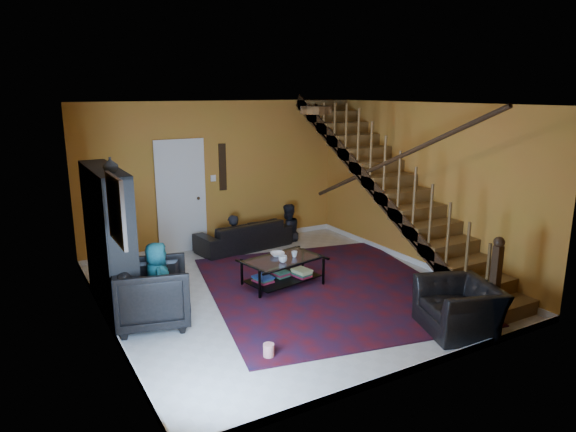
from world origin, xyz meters
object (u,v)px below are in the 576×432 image
sofa (244,235)px  coffee_table (283,270)px  armchair_right (459,307)px  bookshelf (110,243)px  armchair_left (153,294)px

sofa → coffee_table: (-0.30, -2.09, -0.01)m
armchair_right → bookshelf: bearing=-109.6°
sofa → armchair_left: (-2.42, -2.45, 0.15)m
armchair_left → sofa: bearing=-29.8°
armchair_right → armchair_left: bearing=-104.0°
armchair_left → armchair_right: size_ratio=0.96×
sofa → coffee_table: bearing=74.6°
coffee_table → armchair_right: bearing=-64.3°
coffee_table → bookshelf: bearing=171.1°
bookshelf → armchair_right: size_ratio=2.06×
armchair_left → armchair_right: 3.92m
armchair_left → coffee_table: 2.16m
armchair_right → coffee_table: bearing=-135.9°
bookshelf → coffee_table: size_ratio=1.56×
bookshelf → armchair_right: bookshelf is taller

